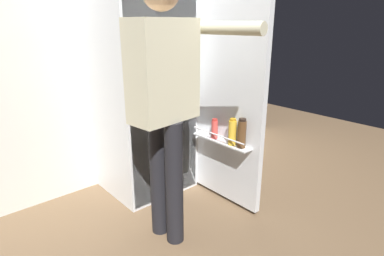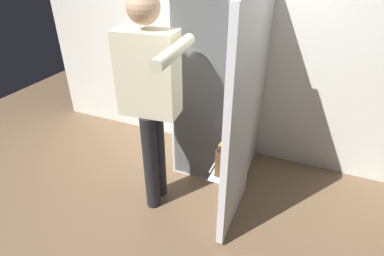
% 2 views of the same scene
% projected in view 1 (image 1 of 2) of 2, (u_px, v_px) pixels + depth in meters
% --- Properties ---
extents(ground_plane, '(6.98, 6.98, 0.00)m').
position_uv_depth(ground_plane, '(186.00, 210.00, 2.61)').
color(ground_plane, brown).
extents(kitchen_wall, '(4.40, 0.10, 2.50)m').
position_uv_depth(kitchen_wall, '(118.00, 47.00, 2.89)').
color(kitchen_wall, silver).
rests_on(kitchen_wall, ground_plane).
extents(refrigerator, '(0.75, 1.33, 1.75)m').
position_uv_depth(refrigerator, '(149.00, 95.00, 2.72)').
color(refrigerator, silver).
rests_on(refrigerator, ground_plane).
extents(person, '(0.61, 0.74, 1.75)m').
position_uv_depth(person, '(165.00, 91.00, 1.98)').
color(person, black).
rests_on(person, ground_plane).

